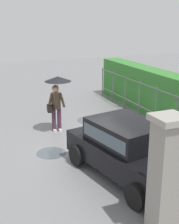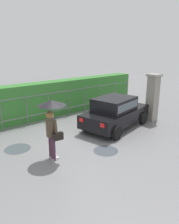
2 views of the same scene
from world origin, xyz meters
name	(u,v)px [view 1 (image 1 of 2)]	position (x,y,z in m)	size (l,w,h in m)	color
ground_plane	(88,147)	(0.00, 0.00, 0.00)	(40.00, 40.00, 0.00)	slate
car	(127,147)	(2.06, 0.26, 0.80)	(3.95, 2.42, 1.48)	black
pedestrian	(57,92)	(-1.79, -0.49, 1.49)	(0.95, 0.95, 2.06)	#47283D
gate_pillar	(165,175)	(4.33, -0.21, 1.24)	(0.60, 0.60, 2.42)	gray
fence_section	(176,113)	(0.22, 3.22, 0.83)	(12.26, 0.05, 1.50)	#59605B
puddle_near	(51,153)	(-0.01, -1.25, 0.00)	(0.93, 0.93, 0.00)	#4C545B
puddle_far	(89,120)	(-2.45, 1.03, 0.00)	(0.98, 0.98, 0.00)	#4C545B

